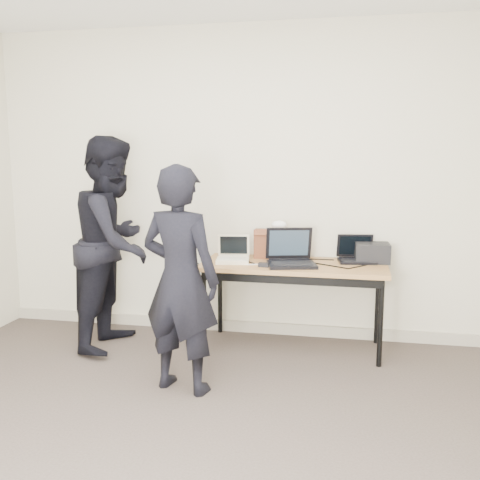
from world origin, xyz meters
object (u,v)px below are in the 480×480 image
(equipment_box, at_px, (372,253))
(person_observer, at_px, (114,243))
(leather_satchel, at_px, (275,243))
(laptop_right, at_px, (356,255))
(desk, at_px, (293,271))
(laptop_center, at_px, (291,257))
(person_typist, at_px, (180,280))
(laptop_beige, at_px, (233,256))

(equipment_box, distance_m, person_observer, 2.14)
(leather_satchel, distance_m, person_observer, 1.36)
(laptop_right, bearing_deg, desk, -166.37)
(leather_satchel, relative_size, person_observer, 0.21)
(laptop_center, xyz_separation_m, leather_satchel, (-0.16, 0.27, 0.06))
(laptop_center, bearing_deg, equipment_box, 5.72)
(desk, relative_size, person_typist, 0.98)
(leather_satchel, xyz_separation_m, person_observer, (-1.29, -0.41, 0.03))
(equipment_box, bearing_deg, person_typist, -139.35)
(desk, distance_m, equipment_box, 0.67)
(desk, bearing_deg, laptop_beige, -177.90)
(laptop_beige, relative_size, laptop_center, 0.66)
(leather_satchel, relative_size, equipment_box, 1.35)
(laptop_center, distance_m, leather_satchel, 0.32)
(desk, distance_m, person_typist, 1.15)
(desk, xyz_separation_m, laptop_beige, (-0.50, -0.01, 0.10))
(desk, height_order, leather_satchel, leather_satchel)
(laptop_right, distance_m, equipment_box, 0.13)
(laptop_center, bearing_deg, laptop_right, 10.57)
(person_typist, distance_m, person_observer, 1.10)
(person_typist, bearing_deg, laptop_right, -123.11)
(laptop_center, height_order, person_typist, person_typist)
(laptop_center, relative_size, laptop_right, 1.36)
(laptop_center, relative_size, person_observer, 0.26)
(laptop_beige, distance_m, person_observer, 0.99)
(laptop_right, xyz_separation_m, person_observer, (-1.97, -0.38, 0.10))
(person_observer, bearing_deg, laptop_right, -78.27)
(laptop_center, xyz_separation_m, laptop_right, (0.52, 0.24, -0.02))
(laptop_beige, xyz_separation_m, equipment_box, (1.13, 0.20, 0.04))
(person_typist, bearing_deg, laptop_beige, -87.39)
(desk, height_order, laptop_center, laptop_center)
(desk, bearing_deg, equipment_box, 17.86)
(person_typist, bearing_deg, desk, -112.86)
(desk, height_order, laptop_beige, laptop_beige)
(desk, distance_m, leather_satchel, 0.34)
(leather_satchel, bearing_deg, equipment_box, -5.87)
(desk, xyz_separation_m, laptop_center, (-0.02, -0.04, 0.12))
(laptop_beige, distance_m, laptop_center, 0.48)
(laptop_center, relative_size, person_typist, 0.29)
(leather_satchel, bearing_deg, person_observer, -165.66)
(desk, relative_size, leather_satchel, 4.09)
(laptop_center, bearing_deg, leather_satchel, 106.36)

